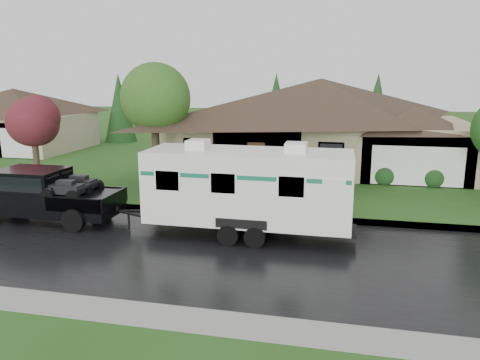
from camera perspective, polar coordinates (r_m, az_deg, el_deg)
name	(u,v)px	position (r m, az deg, el deg)	size (l,w,h in m)	color
ground	(245,234)	(17.95, 0.56, -6.56)	(140.00, 140.00, 0.00)	#26541A
road	(232,252)	(16.12, -0.93, -8.81)	(140.00, 8.00, 0.01)	black
curb	(255,215)	(20.03, 1.89, -4.30)	(140.00, 0.50, 0.15)	gray
lawn	(290,163)	(32.32, 6.06, 2.12)	(140.00, 26.00, 0.15)	#26541A
house_main	(325,113)	(30.55, 10.28, 8.04)	(19.44, 10.80, 6.90)	tan
house_far	(16,114)	(41.24, -25.60, 7.27)	(10.80, 8.64, 5.80)	tan
tree_left_green	(154,103)	(25.51, -10.43, 9.25)	(3.79, 3.79, 6.28)	#382B1E
tree_red	(33,121)	(28.62, -23.94, 6.56)	(2.86, 2.86, 4.74)	#382B1E
shrub_row	(314,172)	(26.47, 8.98, 0.99)	(13.60, 1.00, 1.00)	#143814
pickup_truck	(40,193)	(21.04, -23.22, -1.47)	(6.45, 2.45, 2.15)	black
travel_trailer	(249,186)	(17.32, 1.05, -0.76)	(7.95, 2.79, 3.57)	white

